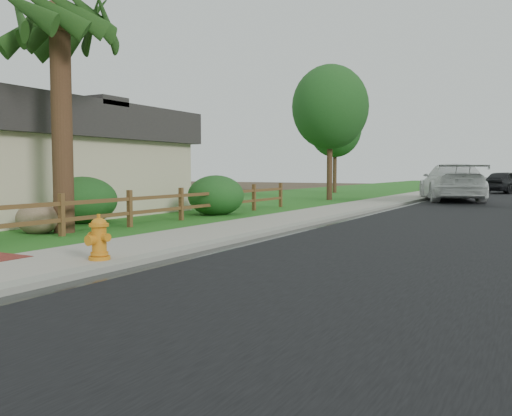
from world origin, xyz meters
The scene contains 18 objects.
ground centered at (0.00, 0.00, 0.00)m, with size 120.00×120.00×0.00m, color #3C2D21.
curb centered at (0.40, 35.00, 0.06)m, with size 0.40×90.00×0.12m, color gray.
wet_gutter centered at (0.75, 35.00, 0.02)m, with size 0.50×90.00×0.00m, color black.
sidewalk centered at (-0.90, 35.00, 0.05)m, with size 2.20×90.00×0.10m, color gray.
grass_strip centered at (-2.80, 35.00, 0.03)m, with size 1.60×90.00×0.06m, color #1F5F1B.
lawn_near centered at (-8.00, 35.00, 0.02)m, with size 9.00×90.00×0.04m, color #1F5F1B.
ranch_fence centered at (-3.60, 6.40, 0.62)m, with size 0.12×16.92×1.10m.
palm_tree centered at (-4.30, 3.50, 5.52)m, with size 3.60×3.60×6.60m.
house centered at (-11.00, 7.00, 2.08)m, with size 10.60×9.60×4.05m.
fire_hydrant centered at (-0.10, 0.51, 0.47)m, with size 0.52×0.42×0.80m.
white_suv centered at (2.00, 24.25, 1.01)m, with size 2.76×6.79×1.97m, color white.
dark_car_mid centered at (3.90, 36.22, 0.82)m, with size 1.89×4.69×1.60m, color black.
boulder centered at (-4.80, 3.08, 0.41)m, with size 1.24×0.93×0.82m, color brown.
shrub_b centered at (-5.88, 5.64, 0.73)m, with size 2.09×2.09×1.46m, color #1A4518.
shrub_c centered at (-3.90, 10.09, 0.74)m, with size 2.04×2.04×1.48m, color #1A4518.
shrub_d centered at (-6.50, 14.00, 0.66)m, with size 1.95×1.95×1.33m, color #1A4518.
tree_near_left centered at (-3.90, 21.45, 5.04)m, with size 4.14×4.14×7.34m.
tree_mid_left centered at (-7.00, 30.56, 4.63)m, with size 3.75×3.75×6.71m.
Camera 1 is at (6.78, -6.36, 1.66)m, focal length 38.00 mm.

